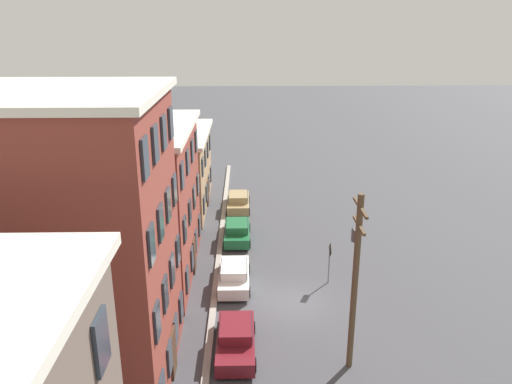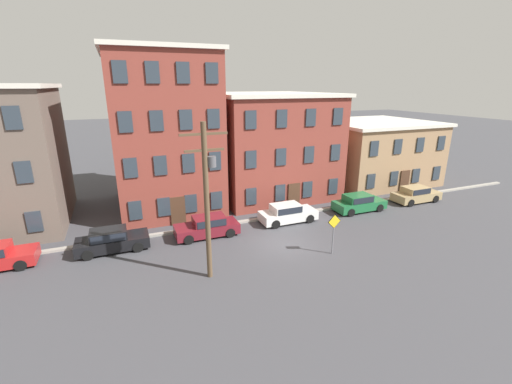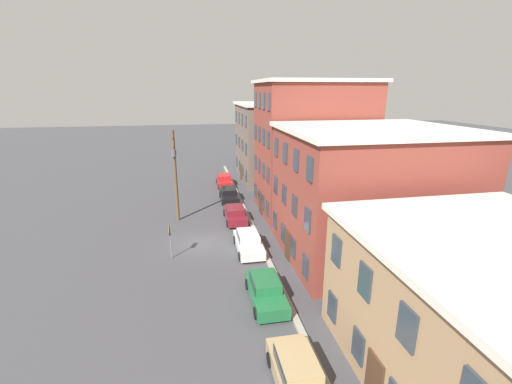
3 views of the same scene
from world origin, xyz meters
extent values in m
plane|color=#424247|center=(0.00, 0.00, 0.00)|extent=(200.00, 200.00, 0.00)
cube|color=#9E998E|center=(0.00, 4.50, 0.08)|extent=(56.00, 0.36, 0.16)
cube|color=#2D3842|center=(-15.14, 5.94, 8.29)|extent=(0.90, 0.10, 1.40)
cube|color=brown|center=(-5.90, 11.02, 6.25)|extent=(8.01, 10.04, 12.50)
cube|color=silver|center=(-5.90, 11.02, 12.65)|extent=(8.51, 10.54, 0.30)
cube|color=#2D3842|center=(-8.90, 5.94, 4.69)|extent=(0.90, 0.10, 1.40)
cube|color=#2D3842|center=(-8.90, 5.94, 7.81)|extent=(0.90, 0.10, 1.40)
cube|color=#2D3842|center=(-8.90, 5.94, 10.94)|extent=(0.90, 0.10, 1.40)
cube|color=#2D3842|center=(-6.90, 5.94, 1.56)|extent=(0.90, 0.10, 1.40)
cube|color=#2D3842|center=(-6.90, 5.94, 4.69)|extent=(0.90, 0.10, 1.40)
cube|color=#2D3842|center=(-6.90, 5.94, 7.81)|extent=(0.90, 0.10, 1.40)
cube|color=#2D3842|center=(-6.90, 5.94, 10.94)|extent=(0.90, 0.10, 1.40)
cube|color=#2D3842|center=(-4.90, 5.94, 1.56)|extent=(0.90, 0.10, 1.40)
cube|color=#2D3842|center=(-4.90, 5.94, 4.69)|extent=(0.90, 0.10, 1.40)
cube|color=#2D3842|center=(-4.90, 5.94, 7.81)|extent=(0.90, 0.10, 1.40)
cube|color=#2D3842|center=(-4.90, 5.94, 10.94)|extent=(0.90, 0.10, 1.40)
cube|color=#2D3842|center=(-2.89, 5.94, 1.56)|extent=(0.90, 0.10, 1.40)
cube|color=#2D3842|center=(-2.89, 5.94, 4.69)|extent=(0.90, 0.10, 1.40)
cube|color=#2D3842|center=(-2.89, 5.94, 7.81)|extent=(0.90, 0.10, 1.40)
cube|color=#2D3842|center=(-2.89, 5.94, 10.94)|extent=(0.90, 0.10, 1.40)
cube|color=#472D1E|center=(-5.90, 5.94, 1.10)|extent=(1.10, 0.10, 2.20)
cube|color=brown|center=(3.91, 11.88, 4.57)|extent=(10.44, 11.75, 9.15)
cube|color=silver|center=(3.91, 11.88, 9.30)|extent=(10.94, 12.25, 0.30)
cube|color=#2D3842|center=(0.00, 5.94, 1.52)|extent=(0.90, 0.10, 1.40)
cube|color=#2D3842|center=(0.00, 5.94, 4.57)|extent=(0.90, 0.10, 1.40)
cube|color=#2D3842|center=(0.00, 5.94, 7.62)|extent=(0.90, 0.10, 1.40)
cube|color=#2D3842|center=(2.61, 5.94, 1.52)|extent=(0.90, 0.10, 1.40)
cube|color=#2D3842|center=(2.61, 5.94, 4.57)|extent=(0.90, 0.10, 1.40)
cube|color=#2D3842|center=(2.61, 5.94, 7.62)|extent=(0.90, 0.10, 1.40)
cube|color=#2D3842|center=(5.22, 5.94, 1.52)|extent=(0.90, 0.10, 1.40)
cube|color=#2D3842|center=(5.22, 5.94, 4.57)|extent=(0.90, 0.10, 1.40)
cube|color=#2D3842|center=(5.22, 5.94, 7.62)|extent=(0.90, 0.10, 1.40)
cube|color=#2D3842|center=(7.83, 5.94, 1.52)|extent=(0.90, 0.10, 1.40)
cube|color=#2D3842|center=(7.83, 5.94, 4.57)|extent=(0.90, 0.10, 1.40)
cube|color=#2D3842|center=(7.83, 5.94, 7.62)|extent=(0.90, 0.10, 1.40)
cube|color=#472D1E|center=(3.91, 5.94, 1.10)|extent=(1.10, 0.10, 2.20)
cube|color=#9E7A56|center=(16.15, 11.03, 3.08)|extent=(11.06, 10.06, 6.17)
cube|color=silver|center=(16.15, 11.03, 6.32)|extent=(11.56, 10.56, 0.30)
cube|color=#2D3842|center=(12.00, 5.94, 1.54)|extent=(0.90, 0.10, 1.40)
cube|color=#2D3842|center=(12.00, 5.94, 4.62)|extent=(0.90, 0.10, 1.40)
cube|color=#2D3842|center=(14.77, 5.94, 1.54)|extent=(0.90, 0.10, 1.40)
cube|color=#2D3842|center=(14.77, 5.94, 4.62)|extent=(0.90, 0.10, 1.40)
cube|color=#2D3842|center=(17.53, 5.94, 1.54)|extent=(0.90, 0.10, 1.40)
cube|color=#2D3842|center=(17.53, 5.94, 4.62)|extent=(0.90, 0.10, 1.40)
cube|color=#2D3842|center=(20.30, 5.94, 1.54)|extent=(0.90, 0.10, 1.40)
cube|color=#2D3842|center=(20.30, 5.94, 4.62)|extent=(0.90, 0.10, 1.40)
cube|color=#472D1E|center=(16.15, 5.94, 1.10)|extent=(1.10, 0.10, 2.20)
cube|color=maroon|center=(-4.41, 3.17, 0.53)|extent=(4.40, 1.80, 0.70)
cube|color=maroon|center=(-4.21, 3.17, 1.15)|extent=(2.20, 1.51, 0.55)
cube|color=#1E232D|center=(-4.21, 3.17, 1.15)|extent=(2.02, 1.58, 0.48)
cylinder|color=black|center=(-5.86, 2.32, 0.33)|extent=(0.66, 0.22, 0.66)
cylinder|color=black|center=(-5.86, 4.02, 0.33)|extent=(0.66, 0.22, 0.66)
cylinder|color=black|center=(-2.96, 2.32, 0.33)|extent=(0.66, 0.22, 0.66)
cylinder|color=black|center=(-2.96, 4.02, 0.33)|extent=(0.66, 0.22, 0.66)
cube|color=silver|center=(2.06, 3.38, 0.53)|extent=(4.40, 1.80, 0.70)
cube|color=silver|center=(1.86, 3.38, 1.15)|extent=(2.20, 1.51, 0.55)
cube|color=#1E232D|center=(1.86, 3.38, 1.15)|extent=(2.02, 1.58, 0.48)
cylinder|color=black|center=(3.51, 4.23, 0.33)|extent=(0.66, 0.22, 0.66)
cylinder|color=black|center=(3.51, 2.53, 0.33)|extent=(0.66, 0.22, 0.66)
cylinder|color=black|center=(0.61, 4.23, 0.33)|extent=(0.66, 0.22, 0.66)
cylinder|color=black|center=(0.61, 2.53, 0.33)|extent=(0.66, 0.22, 0.66)
cube|color=#1E6638|center=(8.71, 3.30, 0.53)|extent=(4.40, 1.80, 0.70)
cube|color=#1E6638|center=(8.51, 3.30, 1.15)|extent=(2.20, 1.51, 0.55)
cube|color=#1E232D|center=(8.51, 3.30, 1.15)|extent=(2.02, 1.58, 0.48)
cylinder|color=black|center=(10.16, 4.15, 0.33)|extent=(0.66, 0.22, 0.66)
cylinder|color=black|center=(10.16, 2.45, 0.33)|extent=(0.66, 0.22, 0.66)
cylinder|color=black|center=(7.26, 4.15, 0.33)|extent=(0.66, 0.22, 0.66)
cylinder|color=black|center=(7.26, 2.45, 0.33)|extent=(0.66, 0.22, 0.66)
cube|color=tan|center=(15.01, 3.30, 0.53)|extent=(4.40, 1.80, 0.70)
cube|color=tan|center=(14.81, 3.30, 1.15)|extent=(2.20, 1.51, 0.55)
cube|color=#1E232D|center=(14.81, 3.30, 1.15)|extent=(2.02, 1.58, 0.48)
cylinder|color=black|center=(16.46, 4.15, 0.33)|extent=(0.66, 0.22, 0.66)
cylinder|color=black|center=(16.46, 2.45, 0.33)|extent=(0.66, 0.22, 0.66)
cylinder|color=black|center=(13.56, 4.15, 0.33)|extent=(0.66, 0.22, 0.66)
cylinder|color=black|center=(13.56, 2.45, 0.33)|extent=(0.66, 0.22, 0.66)
cylinder|color=slate|center=(2.22, -2.37, 1.24)|extent=(0.08, 0.08, 2.48)
cube|color=yellow|center=(2.22, -2.40, 2.19)|extent=(0.85, 0.03, 0.85)
cube|color=black|center=(2.22, -2.39, 2.19)|extent=(0.92, 0.02, 0.92)
cylinder|color=brown|center=(-5.58, -2.11, 4.23)|extent=(0.28, 0.28, 8.47)
cube|color=brown|center=(-5.58, -2.11, 7.87)|extent=(2.40, 0.12, 0.12)
cube|color=brown|center=(-5.58, -2.11, 7.07)|extent=(2.00, 0.12, 0.12)
cylinder|color=#515156|center=(-5.23, -2.11, 6.47)|extent=(0.44, 0.44, 0.55)
camera|label=1|loc=(-24.82, 2.62, 15.19)|focal=35.00mm
camera|label=2|loc=(-9.47, -18.57, 10.16)|focal=24.00mm
camera|label=3|loc=(25.67, -0.48, 11.88)|focal=24.00mm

